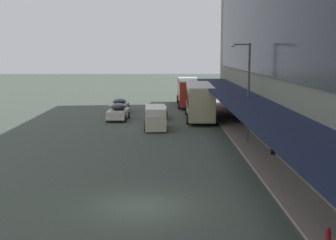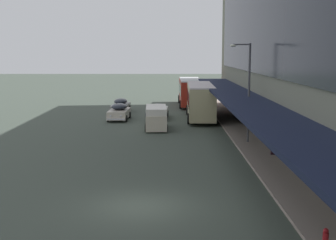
{
  "view_description": "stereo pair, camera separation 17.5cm",
  "coord_description": "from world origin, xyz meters",
  "px_view_note": "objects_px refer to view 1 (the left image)",
  "views": [
    {
      "loc": [
        1.03,
        -19.45,
        6.63
      ],
      "look_at": [
        1.22,
        12.93,
        1.87
      ],
      "focal_mm": 50.0,
      "sensor_mm": 36.0,
      "label": 1
    },
    {
      "loc": [
        1.2,
        -19.45,
        6.63
      ],
      "look_at": [
        1.22,
        12.93,
        1.87
      ],
      "focal_mm": 50.0,
      "sensor_mm": 36.0,
      "label": 2
    }
  ],
  "objects_px": {
    "transit_bus_kerbside_front": "(189,91)",
    "sedan_second_mid": "(157,111)",
    "street_lamp": "(246,85)",
    "sedan_lead_near": "(118,112)",
    "pedestrian_at_kerb": "(274,139)",
    "transit_bus_kerbside_rear": "(199,99)",
    "sedan_second_near": "(119,106)",
    "vw_van": "(155,116)",
    "fire_hydrant": "(328,238)"
  },
  "relations": [
    {
      "from": "sedan_second_mid",
      "to": "vw_van",
      "type": "bearing_deg",
      "value": -90.32
    },
    {
      "from": "sedan_second_near",
      "to": "sedan_lead_near",
      "type": "height_order",
      "value": "sedan_lead_near"
    },
    {
      "from": "sedan_second_near",
      "to": "pedestrian_at_kerb",
      "type": "distance_m",
      "value": 24.81
    },
    {
      "from": "sedan_second_mid",
      "to": "vw_van",
      "type": "relative_size",
      "value": 1.04
    },
    {
      "from": "vw_van",
      "to": "transit_bus_kerbside_front",
      "type": "bearing_deg",
      "value": 77.84
    },
    {
      "from": "vw_van",
      "to": "pedestrian_at_kerb",
      "type": "distance_m",
      "value": 13.23
    },
    {
      "from": "transit_bus_kerbside_rear",
      "to": "pedestrian_at_kerb",
      "type": "xyz_separation_m",
      "value": [
        3.48,
        -16.7,
        -0.79
      ]
    },
    {
      "from": "sedan_lead_near",
      "to": "pedestrian_at_kerb",
      "type": "distance_m",
      "value": 19.89
    },
    {
      "from": "transit_bus_kerbside_rear",
      "to": "sedan_second_mid",
      "type": "bearing_deg",
      "value": 175.91
    },
    {
      "from": "sedan_second_near",
      "to": "sedan_lead_near",
      "type": "distance_m",
      "value": 5.53
    },
    {
      "from": "sedan_second_near",
      "to": "vw_van",
      "type": "relative_size",
      "value": 1.05
    },
    {
      "from": "transit_bus_kerbside_rear",
      "to": "pedestrian_at_kerb",
      "type": "distance_m",
      "value": 17.07
    },
    {
      "from": "sedan_second_mid",
      "to": "sedan_second_near",
      "type": "bearing_deg",
      "value": 131.32
    },
    {
      "from": "transit_bus_kerbside_rear",
      "to": "sedan_second_mid",
      "type": "xyz_separation_m",
      "value": [
        -4.17,
        0.3,
        -1.22
      ]
    },
    {
      "from": "transit_bus_kerbside_rear",
      "to": "fire_hydrant",
      "type": "xyz_separation_m",
      "value": [
        2.04,
        -30.92,
        -1.48
      ]
    },
    {
      "from": "fire_hydrant",
      "to": "sedan_second_near",
      "type": "bearing_deg",
      "value": 106.14
    },
    {
      "from": "pedestrian_at_kerb",
      "to": "sedan_lead_near",
      "type": "bearing_deg",
      "value": 125.11
    },
    {
      "from": "transit_bus_kerbside_front",
      "to": "sedan_second_mid",
      "type": "height_order",
      "value": "transit_bus_kerbside_front"
    },
    {
      "from": "transit_bus_kerbside_front",
      "to": "street_lamp",
      "type": "xyz_separation_m",
      "value": [
        2.89,
        -23.84,
        2.36
      ]
    },
    {
      "from": "vw_van",
      "to": "street_lamp",
      "type": "relative_size",
      "value": 0.65
    },
    {
      "from": "vw_van",
      "to": "street_lamp",
      "type": "xyz_separation_m",
      "value": [
        6.62,
        -6.51,
        3.16
      ]
    },
    {
      "from": "sedan_second_near",
      "to": "fire_hydrant",
      "type": "height_order",
      "value": "sedan_second_near"
    },
    {
      "from": "transit_bus_kerbside_rear",
      "to": "fire_hydrant",
      "type": "height_order",
      "value": "transit_bus_kerbside_rear"
    },
    {
      "from": "transit_bus_kerbside_rear",
      "to": "sedan_second_near",
      "type": "xyz_separation_m",
      "value": [
        -8.38,
        5.09,
        -1.22
      ]
    },
    {
      "from": "vw_van",
      "to": "transit_bus_kerbside_rear",
      "type": "bearing_deg",
      "value": 54.63
    },
    {
      "from": "transit_bus_kerbside_front",
      "to": "sedan_second_near",
      "type": "height_order",
      "value": "transit_bus_kerbside_front"
    },
    {
      "from": "sedan_second_mid",
      "to": "fire_hydrant",
      "type": "relative_size",
      "value": 6.84
    },
    {
      "from": "transit_bus_kerbside_rear",
      "to": "vw_van",
      "type": "distance_m",
      "value": 7.31
    },
    {
      "from": "sedan_second_near",
      "to": "pedestrian_at_kerb",
      "type": "bearing_deg",
      "value": -61.44
    },
    {
      "from": "transit_bus_kerbside_rear",
      "to": "sedan_lead_near",
      "type": "relative_size",
      "value": 2.3
    },
    {
      "from": "pedestrian_at_kerb",
      "to": "street_lamp",
      "type": "relative_size",
      "value": 0.26
    },
    {
      "from": "sedan_second_near",
      "to": "fire_hydrant",
      "type": "relative_size",
      "value": 6.88
    },
    {
      "from": "transit_bus_kerbside_rear",
      "to": "street_lamp",
      "type": "distance_m",
      "value": 12.86
    },
    {
      "from": "pedestrian_at_kerb",
      "to": "street_lamp",
      "type": "xyz_separation_m",
      "value": [
        -1.06,
        4.27,
        3.07
      ]
    },
    {
      "from": "sedan_second_mid",
      "to": "pedestrian_at_kerb",
      "type": "distance_m",
      "value": 18.64
    },
    {
      "from": "street_lamp",
      "to": "fire_hydrant",
      "type": "height_order",
      "value": "street_lamp"
    },
    {
      "from": "transit_bus_kerbside_front",
      "to": "sedan_lead_near",
      "type": "bearing_deg",
      "value": -122.32
    },
    {
      "from": "pedestrian_at_kerb",
      "to": "street_lamp",
      "type": "height_order",
      "value": "street_lamp"
    },
    {
      "from": "vw_van",
      "to": "fire_hydrant",
      "type": "distance_m",
      "value": 25.78
    },
    {
      "from": "sedan_lead_near",
      "to": "fire_hydrant",
      "type": "xyz_separation_m",
      "value": [
        10.0,
        -30.5,
        -0.29
      ]
    },
    {
      "from": "sedan_lead_near",
      "to": "pedestrian_at_kerb",
      "type": "relative_size",
      "value": 2.39
    },
    {
      "from": "sedan_second_near",
      "to": "sedan_lead_near",
      "type": "xyz_separation_m",
      "value": [
        0.42,
        -5.52,
        0.03
      ]
    },
    {
      "from": "pedestrian_at_kerb",
      "to": "fire_hydrant",
      "type": "relative_size",
      "value": 2.65
    },
    {
      "from": "transit_bus_kerbside_front",
      "to": "street_lamp",
      "type": "height_order",
      "value": "street_lamp"
    },
    {
      "from": "transit_bus_kerbside_rear",
      "to": "vw_van",
      "type": "bearing_deg",
      "value": -125.37
    },
    {
      "from": "sedan_second_near",
      "to": "vw_van",
      "type": "xyz_separation_m",
      "value": [
        4.18,
        -11.01,
        0.34
      ]
    },
    {
      "from": "sedan_lead_near",
      "to": "sedan_second_mid",
      "type": "bearing_deg",
      "value": 10.87
    },
    {
      "from": "transit_bus_kerbside_front",
      "to": "pedestrian_at_kerb",
      "type": "distance_m",
      "value": 28.39
    },
    {
      "from": "pedestrian_at_kerb",
      "to": "fire_hydrant",
      "type": "bearing_deg",
      "value": -95.77
    },
    {
      "from": "sedan_second_mid",
      "to": "street_lamp",
      "type": "height_order",
      "value": "street_lamp"
    }
  ]
}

